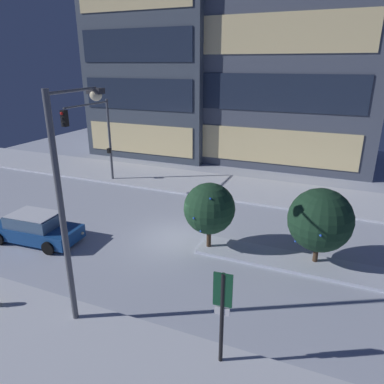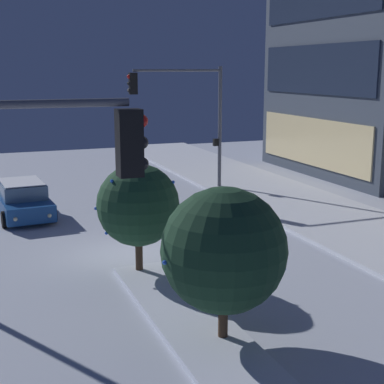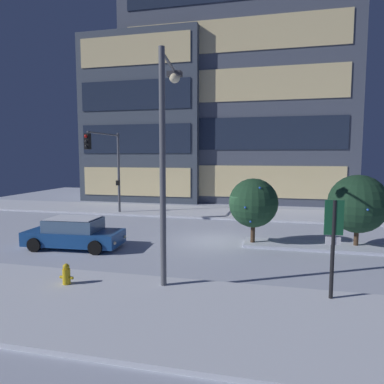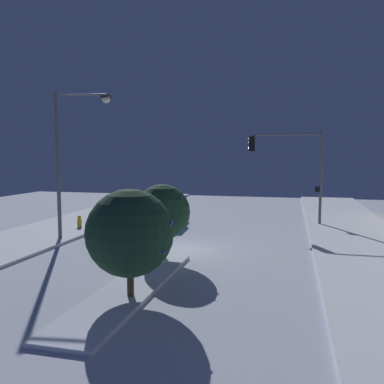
% 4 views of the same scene
% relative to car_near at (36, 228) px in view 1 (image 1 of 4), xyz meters
% --- Properties ---
extents(ground, '(52.00, 52.00, 0.00)m').
position_rel_car_near_xyz_m(ground, '(6.58, 2.92, -0.71)').
color(ground, silver).
extents(curb_strip_near, '(52.00, 5.20, 0.14)m').
position_rel_car_near_xyz_m(curb_strip_near, '(6.58, -5.89, -0.64)').
color(curb_strip_near, silver).
rests_on(curb_strip_near, ground).
extents(curb_strip_far, '(52.00, 5.20, 0.14)m').
position_rel_car_near_xyz_m(curb_strip_far, '(6.58, 11.73, -0.64)').
color(curb_strip_far, silver).
rests_on(curb_strip_far, ground).
extents(median_strip, '(9.00, 1.80, 0.14)m').
position_rel_car_near_xyz_m(median_strip, '(12.46, 2.83, -0.64)').
color(median_strip, silver).
rests_on(median_strip, ground).
extents(office_tower_secondary, '(11.82, 11.51, 16.01)m').
position_rel_car_near_xyz_m(office_tower_secondary, '(-3.44, 21.88, 7.29)').
color(office_tower_secondary, '#424C5B').
rests_on(office_tower_secondary, ground).
extents(car_near, '(4.78, 2.33, 1.49)m').
position_rel_car_near_xyz_m(car_near, '(0.00, 0.00, 0.00)').
color(car_near, '#19478C').
rests_on(car_near, ground).
extents(traffic_light_corner_far_left, '(0.32, 4.84, 6.16)m').
position_rel_car_near_xyz_m(traffic_light_corner_far_left, '(-2.25, 8.09, 3.54)').
color(traffic_light_corner_far_left, '#565960').
rests_on(traffic_light_corner_far_left, ground).
extents(street_lamp_arched, '(0.74, 3.02, 7.90)m').
position_rel_car_near_xyz_m(street_lamp_arched, '(5.76, -3.27, 4.42)').
color(street_lamp_arched, '#565960').
rests_on(street_lamp_arched, ground).
extents(parking_info_sign, '(0.55, 0.12, 3.16)m').
position_rel_car_near_xyz_m(parking_info_sign, '(11.18, -3.93, 1.32)').
color(parking_info_sign, black).
rests_on(parking_info_sign, ground).
extents(decorated_tree_median, '(2.79, 2.87, 3.57)m').
position_rel_car_near_xyz_m(decorated_tree_median, '(13.30, 3.17, 1.45)').
color(decorated_tree_median, '#473323').
rests_on(decorated_tree_median, ground).
extents(decorated_tree_left_of_median, '(2.44, 2.46, 3.35)m').
position_rel_car_near_xyz_m(decorated_tree_left_of_median, '(8.39, 2.62, 1.41)').
color(decorated_tree_left_of_median, '#473323').
rests_on(decorated_tree_left_of_median, ground).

